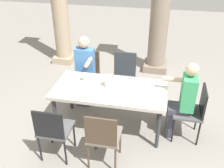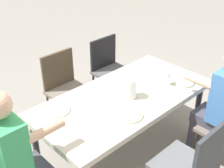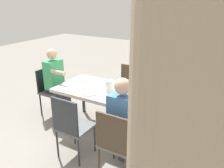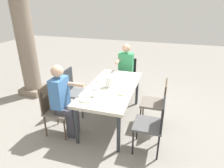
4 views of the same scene
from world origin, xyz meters
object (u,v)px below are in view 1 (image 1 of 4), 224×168
(chair_mid_north, at_px, (124,75))
(plate_3, at_px, (148,101))
(plate_1, at_px, (91,95))
(diner_woman_green, at_px, (84,69))
(diner_man_white, at_px, (183,99))
(stone_column_centre, at_px, (160,14))
(chair_head_east, at_px, (193,109))
(dining_table, at_px, (110,92))
(wine_glass_0, at_px, (84,75))
(chair_west_north, at_px, (88,72))
(plate_2, at_px, (125,81))
(water_pitcher, at_px, (109,82))
(chair_mid_south, at_px, (103,136))
(plate_0, at_px, (77,77))
(chair_west_south, at_px, (53,129))
(stone_column_near, at_px, (59,2))

(chair_mid_north, bearing_deg, plate_3, -64.70)
(plate_3, bearing_deg, plate_1, -178.82)
(diner_woman_green, bearing_deg, diner_man_white, -20.73)
(plate_1, bearing_deg, stone_column_centre, 71.59)
(chair_head_east, height_order, diner_man_white, diner_man_white)
(plate_3, bearing_deg, dining_table, 158.00)
(plate_3, bearing_deg, wine_glass_0, 159.76)
(chair_west_north, xyz_separation_m, plate_2, (0.82, -0.61, 0.23))
(plate_1, distance_m, water_pitcher, 0.38)
(chair_head_east, distance_m, plate_2, 1.16)
(stone_column_centre, height_order, plate_1, stone_column_centre)
(chair_west_north, height_order, chair_head_east, chair_west_north)
(chair_mid_south, relative_size, plate_1, 4.46)
(plate_0, height_order, plate_1, same)
(chair_west_south, height_order, chair_mid_south, chair_mid_south)
(chair_mid_south, xyz_separation_m, plate_2, (0.11, 1.11, 0.22))
(wine_glass_0, xyz_separation_m, water_pitcher, (0.43, -0.10, -0.03))
(diner_woman_green, bearing_deg, chair_west_south, -90.11)
(stone_column_near, relative_size, stone_column_centre, 1.11)
(diner_woman_green, bearing_deg, plate_1, -67.18)
(chair_west_south, bearing_deg, wine_glass_0, 81.17)
(stone_column_centre, xyz_separation_m, plate_2, (-0.43, -2.05, -0.58))
(chair_west_south, bearing_deg, dining_table, 54.15)
(chair_west_north, relative_size, water_pitcher, 4.86)
(chair_west_south, bearing_deg, diner_man_white, 26.17)
(diner_man_white, bearing_deg, chair_mid_north, 140.37)
(plate_0, relative_size, plate_2, 0.92)
(chair_mid_south, height_order, plate_0, chair_mid_south)
(chair_west_north, height_order, chair_west_south, chair_west_north)
(plate_1, distance_m, plate_2, 0.67)
(dining_table, relative_size, wine_glass_0, 10.99)
(chair_mid_north, height_order, diner_man_white, diner_man_white)
(chair_mid_south, bearing_deg, plate_3, 49.16)
(chair_head_east, xyz_separation_m, wine_glass_0, (-1.77, 0.15, 0.34))
(diner_man_white, bearing_deg, wine_glass_0, 174.77)
(chair_head_east, xyz_separation_m, water_pitcher, (-1.34, 0.05, 0.31))
(chair_mid_south, bearing_deg, stone_column_centre, 80.30)
(dining_table, height_order, diner_man_white, diner_man_white)
(chair_mid_south, relative_size, water_pitcher, 4.79)
(chair_west_south, relative_size, chair_mid_south, 0.98)
(dining_table, height_order, plate_2, plate_2)
(chair_mid_south, height_order, plate_3, chair_mid_south)
(diner_man_white, relative_size, water_pitcher, 6.81)
(stone_column_near, bearing_deg, water_pitcher, -53.89)
(chair_mid_north, bearing_deg, chair_head_east, -35.34)
(chair_west_south, bearing_deg, chair_head_east, 23.95)
(dining_table, bearing_deg, diner_man_white, 0.15)
(diner_man_white, relative_size, stone_column_centre, 0.48)
(chair_west_south, height_order, plate_3, chair_west_south)
(chair_head_east, bearing_deg, chair_mid_south, -144.85)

